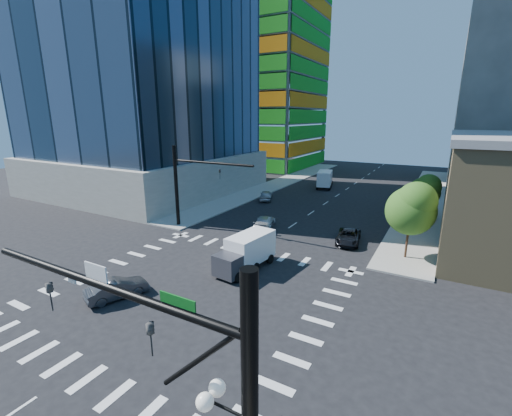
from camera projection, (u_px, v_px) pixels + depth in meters
The scene contains 15 objects.
ground at pixel (192, 293), 24.39m from camera, with size 160.00×160.00×0.00m, color black.
road_markings at pixel (192, 293), 24.39m from camera, with size 20.00×20.00×0.01m, color silver.
sidewalk_ne at pixel (426, 199), 52.18m from camera, with size 5.00×60.00×0.15m, color gray.
sidewalk_nw at pixel (278, 184), 64.00m from camera, with size 5.00×60.00×0.15m, color gray.
construction_building at pixel (263, 64), 83.21m from camera, with size 25.16×34.50×70.60m.
signal_mast_se at pixel (218, 416), 8.40m from camera, with size 10.51×2.48×9.00m.
signal_mast_nw at pixel (186, 180), 37.40m from camera, with size 10.20×0.40×9.00m.
tree_south at pixel (413, 208), 28.94m from camera, with size 4.16×4.16×6.82m.
tree_north at pixel (425, 191), 39.09m from camera, with size 3.54×3.52×5.78m.
car_nb_far at pixel (348, 237), 33.89m from camera, with size 2.16×4.69×1.30m, color black.
car_sb_near at pixel (265, 222), 38.49m from camera, with size 1.92×4.73×1.37m, color silver.
car_sb_mid at pixel (266, 195), 51.40m from camera, with size 1.75×4.34×1.48m, color #B2B3BA.
car_sb_cross at pixel (117, 288), 23.57m from camera, with size 1.45×4.15×1.37m, color #414145.
box_truck_near at pixel (244, 255), 27.78m from camera, with size 2.91×5.61×2.82m.
box_truck_far at pixel (325, 180), 60.67m from camera, with size 3.69×6.15×3.01m.
Camera 1 is at (14.73, -16.98, 12.12)m, focal length 24.00 mm.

